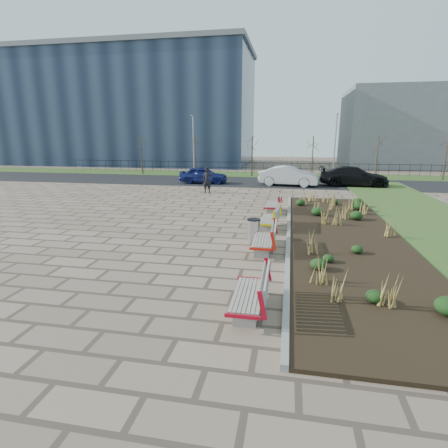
% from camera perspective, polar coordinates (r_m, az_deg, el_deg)
% --- Properties ---
extents(ground, '(120.00, 120.00, 0.00)m').
position_cam_1_polar(ground, '(11.13, -10.60, -7.93)').
color(ground, '#89715E').
rests_on(ground, ground).
extents(planting_bed, '(4.50, 18.00, 0.10)m').
position_cam_1_polar(planting_bed, '(15.33, 19.20, -2.06)').
color(planting_bed, black).
rests_on(planting_bed, ground).
extents(planting_curb, '(0.16, 18.00, 0.15)m').
position_cam_1_polar(planting_curb, '(15.13, 10.46, -1.60)').
color(planting_curb, gray).
rests_on(planting_curb, ground).
extents(grass_verge_far, '(80.00, 5.00, 0.04)m').
position_cam_1_polar(grass_verge_far, '(37.99, 4.77, 8.05)').
color(grass_verge_far, '#33511E').
rests_on(grass_verge_far, ground).
extents(road, '(80.00, 7.00, 0.02)m').
position_cam_1_polar(road, '(32.07, 3.64, 6.89)').
color(road, black).
rests_on(road, ground).
extents(bench_a, '(0.91, 2.11, 1.00)m').
position_cam_1_polar(bench_a, '(8.57, 3.93, -11.09)').
color(bench_a, '#B40C20').
rests_on(bench_a, ground).
extents(bench_b, '(0.93, 2.11, 1.00)m').
position_cam_1_polar(bench_b, '(12.85, 6.36, -2.34)').
color(bench_b, red).
rests_on(bench_b, ground).
extents(bench_c, '(1.05, 2.16, 1.00)m').
position_cam_1_polar(bench_c, '(16.01, 7.27, 0.99)').
color(bench_c, yellow).
rests_on(bench_c, ground).
extents(bench_d, '(0.90, 2.10, 1.00)m').
position_cam_1_polar(bench_d, '(19.50, 7.92, 3.38)').
color(bench_d, '#B50C1E').
rests_on(bench_d, ground).
extents(litter_bin, '(0.52, 0.52, 0.91)m').
position_cam_1_polar(litter_bin, '(14.03, 4.84, -1.06)').
color(litter_bin, '#B2B2B7').
rests_on(litter_bin, ground).
extents(pedestrian, '(0.72, 0.51, 1.89)m').
position_cam_1_polar(pedestrian, '(25.81, -2.77, 7.17)').
color(pedestrian, black).
rests_on(pedestrian, ground).
extents(car_blue, '(4.31, 1.97, 1.43)m').
position_cam_1_polar(car_blue, '(30.98, -3.38, 7.98)').
color(car_blue, navy).
rests_on(car_blue, road).
extents(car_silver, '(5.06, 2.33, 1.61)m').
position_cam_1_polar(car_silver, '(29.91, 10.51, 7.71)').
color(car_silver, silver).
rests_on(car_silver, road).
extents(car_black, '(5.56, 2.29, 1.61)m').
position_cam_1_polar(car_black, '(31.21, 20.39, 7.33)').
color(car_black, black).
rests_on(car_black, road).
extents(tree_a, '(1.40, 1.40, 4.00)m').
position_cam_1_polar(tree_a, '(39.45, -13.35, 10.90)').
color(tree_a, '#4C3D2D').
rests_on(tree_a, grass_verge_far).
extents(tree_b, '(1.40, 1.40, 4.00)m').
position_cam_1_polar(tree_b, '(37.45, -4.75, 11.07)').
color(tree_b, '#4C3D2D').
rests_on(tree_b, grass_verge_far).
extents(tree_c, '(1.40, 1.40, 4.00)m').
position_cam_1_polar(tree_c, '(36.33, 4.59, 10.97)').
color(tree_c, '#4C3D2D').
rests_on(tree_c, grass_verge_far).
extents(tree_d, '(1.40, 1.40, 4.00)m').
position_cam_1_polar(tree_d, '(36.19, 14.24, 10.57)').
color(tree_d, '#4C3D2D').
rests_on(tree_d, grass_verge_far).
extents(tree_e, '(1.40, 1.40, 4.00)m').
position_cam_1_polar(tree_e, '(37.04, 23.67, 9.90)').
color(tree_e, '#4C3D2D').
rests_on(tree_e, grass_verge_far).
extents(tree_f, '(1.40, 1.40, 4.00)m').
position_cam_1_polar(tree_f, '(38.80, 32.42, 9.03)').
color(tree_f, '#4C3D2D').
rests_on(tree_f, grass_verge_far).
extents(lamp_west, '(0.24, 0.60, 6.00)m').
position_cam_1_polar(lamp_west, '(36.92, -5.00, 12.57)').
color(lamp_west, gray).
rests_on(lamp_west, grass_verge_far).
extents(lamp_east, '(0.24, 0.60, 6.00)m').
position_cam_1_polar(lamp_east, '(35.82, 17.64, 11.91)').
color(lamp_east, gray).
rests_on(lamp_east, grass_verge_far).
extents(railing_fence, '(44.00, 0.10, 1.20)m').
position_cam_1_polar(railing_fence, '(39.41, 5.02, 9.18)').
color(railing_fence, black).
rests_on(railing_fence, grass_verge_far).
extents(building_glass, '(40.00, 14.00, 15.00)m').
position_cam_1_polar(building_glass, '(56.00, -17.72, 17.14)').
color(building_glass, '#192338').
rests_on(building_glass, ground).
extents(building_grey, '(18.00, 12.00, 10.00)m').
position_cam_1_polar(building_grey, '(54.04, 28.87, 13.54)').
color(building_grey, slate).
rests_on(building_grey, ground).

